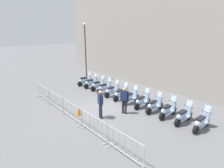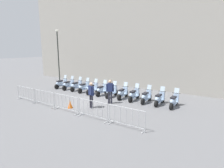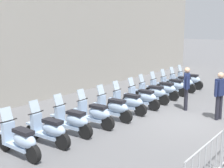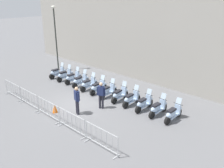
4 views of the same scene
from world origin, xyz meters
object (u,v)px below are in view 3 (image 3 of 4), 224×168
(motorcycle_5, at_px, (128,102))
(motorcycle_4, at_px, (113,108))
(motorcycle_0, at_px, (20,141))
(motorcycle_10, at_px, (181,83))
(motorcycle_8, at_px, (163,89))
(motorcycle_3, at_px, (94,114))
(officer_near_row_end, at_px, (220,93))
(motorcycle_1, at_px, (49,130))
(motorcycle_6, at_px, (142,98))
(motorcycle_9, at_px, (173,86))
(motorcycle_11, at_px, (189,80))
(motorcycle_2, at_px, (72,121))
(motorcycle_7, at_px, (152,93))
(officer_mid_plaza, at_px, (186,86))

(motorcycle_5, bearing_deg, motorcycle_4, -177.86)
(motorcycle_0, height_order, motorcycle_10, same)
(motorcycle_8, bearing_deg, motorcycle_4, -177.63)
(motorcycle_3, distance_m, officer_near_row_end, 4.56)
(motorcycle_1, relative_size, motorcycle_6, 1.00)
(motorcycle_6, distance_m, motorcycle_9, 2.98)
(motorcycle_4, bearing_deg, motorcycle_8, 2.37)
(motorcycle_3, relative_size, motorcycle_5, 1.00)
(motorcycle_0, distance_m, motorcycle_5, 4.98)
(motorcycle_9, height_order, motorcycle_11, same)
(motorcycle_0, xyz_separation_m, motorcycle_11, (10.93, 0.27, 0.00))
(motorcycle_10, bearing_deg, motorcycle_2, -179.09)
(motorcycle_7, relative_size, motorcycle_8, 1.00)
(motorcycle_1, distance_m, officer_mid_plaza, 6.09)
(motorcycle_8, xyz_separation_m, officer_near_row_end, (-1.55, -3.11, 0.53))
(motorcycle_5, relative_size, motorcycle_6, 1.00)
(motorcycle_8, height_order, motorcycle_9, same)
(motorcycle_2, height_order, motorcycle_3, same)
(motorcycle_6, xyz_separation_m, motorcycle_10, (3.97, 0.18, 0.00))
(motorcycle_7, bearing_deg, motorcycle_5, -176.96)
(motorcycle_3, xyz_separation_m, motorcycle_7, (3.98, 0.12, 0.00))
(motorcycle_0, height_order, motorcycle_5, same)
(motorcycle_3, bearing_deg, motorcycle_1, -179.49)
(officer_mid_plaza, bearing_deg, motorcycle_1, 166.11)
(motorcycle_3, bearing_deg, motorcycle_6, 0.04)
(motorcycle_8, relative_size, motorcycle_11, 1.00)
(motorcycle_7, bearing_deg, motorcycle_4, -177.26)
(officer_mid_plaza, bearing_deg, motorcycle_6, 122.01)
(motorcycle_4, relative_size, motorcycle_9, 1.00)
(motorcycle_1, height_order, officer_near_row_end, officer_near_row_end)
(motorcycle_9, bearing_deg, motorcycle_4, -177.97)
(motorcycle_3, height_order, motorcycle_8, same)
(motorcycle_5, xyz_separation_m, motorcycle_6, (0.99, -0.01, 0.00))
(motorcycle_6, xyz_separation_m, motorcycle_8, (1.98, 0.14, 0.00))
(motorcycle_0, height_order, motorcycle_6, same)
(officer_near_row_end, bearing_deg, motorcycle_4, 129.42)
(motorcycle_10, height_order, motorcycle_11, same)
(motorcycle_0, distance_m, motorcycle_10, 9.94)
(motorcycle_0, relative_size, motorcycle_3, 1.00)
(motorcycle_5, relative_size, motorcycle_8, 1.00)
(motorcycle_6, height_order, officer_mid_plaza, officer_mid_plaza)
(motorcycle_0, bearing_deg, motorcycle_6, 0.57)
(motorcycle_7, distance_m, motorcycle_8, 0.99)
(motorcycle_4, relative_size, officer_mid_plaza, 1.00)
(motorcycle_1, bearing_deg, motorcycle_2, 4.12)
(motorcycle_8, distance_m, officer_mid_plaza, 2.00)
(motorcycle_6, bearing_deg, motorcycle_5, 179.29)
(motorcycle_6, bearing_deg, officer_near_row_end, -81.63)
(motorcycle_8, bearing_deg, officer_near_row_end, -116.43)
(motorcycle_7, xyz_separation_m, motorcycle_10, (2.97, 0.06, 0.00))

